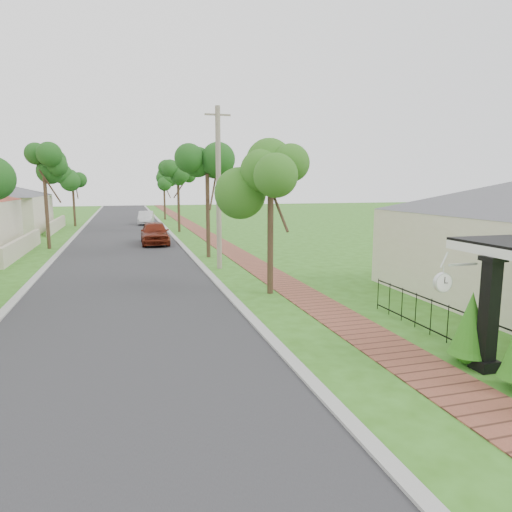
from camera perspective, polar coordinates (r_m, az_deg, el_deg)
name	(u,v)px	position (r m, az deg, el deg)	size (l,w,h in m)	color
ground	(272,375)	(9.99, 2.00, -14.68)	(160.00, 160.00, 0.00)	#326618
road	(124,250)	(28.98, -16.15, 0.69)	(7.00, 120.00, 0.02)	#28282B
kerb_right	(184,248)	(29.19, -8.97, 1.00)	(0.30, 120.00, 0.10)	#9E9E99
kerb_left	(60,253)	(29.23, -23.32, 0.38)	(0.30, 120.00, 0.10)	#9E9E99
sidewalk	(224,246)	(29.61, -3.98, 1.20)	(1.50, 120.00, 0.03)	brown
porch_post	(488,320)	(11.06, 27.03, -7.17)	(0.48, 0.48, 2.52)	black
picket_fence	(467,331)	(12.16, 24.83, -8.49)	(0.03, 8.02, 1.00)	black
street_trees	(123,177)	(35.54, -16.28, 9.50)	(10.70, 37.65, 5.89)	#382619
parked_car_red	(155,233)	(31.26, -12.55, 2.83)	(1.80, 4.48, 1.53)	#641D0F
parked_car_white	(146,218)	(46.90, -13.59, 4.65)	(1.38, 3.96, 1.30)	silver
near_tree	(271,182)	(16.49, 1.84, 9.22)	(2.00, 2.00, 5.12)	#382619
utility_pole	(219,188)	(21.61, -4.70, 8.48)	(1.20, 0.24, 7.53)	gray
station_clock	(444,281)	(10.61, 22.47, -2.91)	(1.06, 0.13, 0.61)	silver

